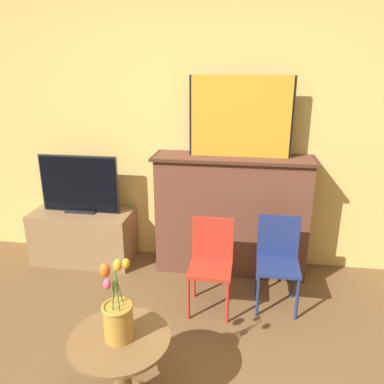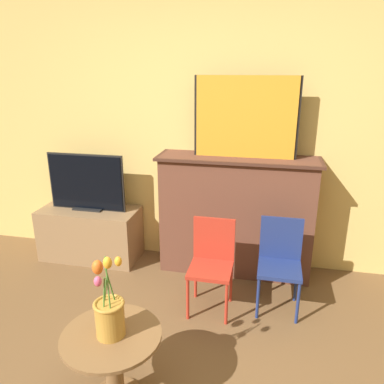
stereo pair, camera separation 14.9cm
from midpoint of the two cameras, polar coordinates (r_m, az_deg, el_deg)
name	(u,v)px [view 1 (the left image)]	position (r m, az deg, el deg)	size (l,w,h in m)	color
wall_back	(212,123)	(3.47, 1.85, 10.43)	(8.00, 0.06, 2.70)	#E0BC66
fireplace_mantel	(231,213)	(3.45, 4.79, -3.25)	(1.42, 0.40, 1.10)	brown
painting	(241,117)	(3.23, 6.09, 11.27)	(0.88, 0.03, 0.68)	black
tv_stand	(84,236)	(3.88, -17.21, -6.41)	(0.96, 0.44, 0.51)	olive
tv_monitor	(79,185)	(3.70, -17.94, 1.01)	(0.76, 0.12, 0.55)	black
chair_red	(211,259)	(2.97, 1.50, -10.14)	(0.33, 0.33, 0.73)	#B22D1E
chair_blue	(278,256)	(3.06, 11.60, -9.57)	(0.33, 0.33, 0.73)	navy
side_table	(121,361)	(2.31, -12.70, -23.83)	(0.55, 0.55, 0.46)	brown
vase_tulips	(118,316)	(2.13, -13.34, -17.90)	(0.19, 0.19, 0.51)	#B78433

